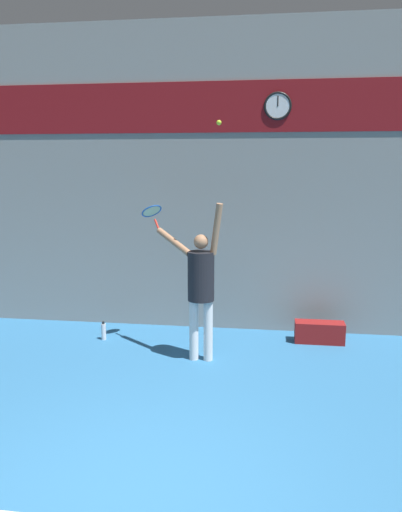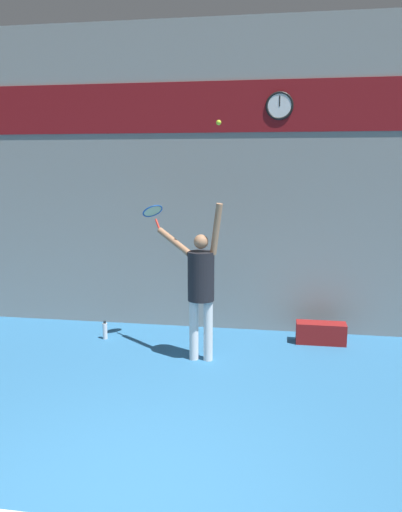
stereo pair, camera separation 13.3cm
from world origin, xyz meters
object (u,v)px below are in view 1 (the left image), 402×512
Objects in this scene: tennis_player at (200,282)px; water_bottle at (104,331)px; scoreboard_clock at (278,106)px; tennis_ball at (219,123)px; equipment_bag at (319,332)px; tennis_racket at (152,212)px.

tennis_player is 7.59× the size of water_bottle.
tennis_ball is at bearing -116.26° from scoreboard_clock.
tennis_player is 34.20× the size of tennis_ball.
tennis_racket is at bearing -171.34° from equipment_bag.
scoreboard_clock reaches higher than tennis_ball.
tennis_player is at bearing -34.29° from tennis_racket.
equipment_bag is (2.56, 0.39, -1.89)m from tennis_racket.
tennis_player is at bearing 152.65° from tennis_ball.
tennis_ball is 3.63m from equipment_bag.
tennis_ball is at bearing -27.35° from tennis_player.
tennis_player is at bearing -19.91° from water_bottle.
water_bottle is 0.39× the size of equipment_bag.
tennis_ball reaches higher than tennis_player.
water_bottle is (-2.66, -0.81, -3.52)m from scoreboard_clock.
scoreboard_clock reaches higher than tennis_player.
scoreboard_clock reaches higher than tennis_racket.
equipment_bag is at bearing 28.22° from tennis_player.
tennis_racket is at bearing 147.30° from tennis_ball.
tennis_ball is at bearing -32.70° from tennis_racket.
water_bottle is at bearing 160.09° from tennis_player.
water_bottle is at bearing -174.19° from equipment_bag.
tennis_racket reaches higher than equipment_bag.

